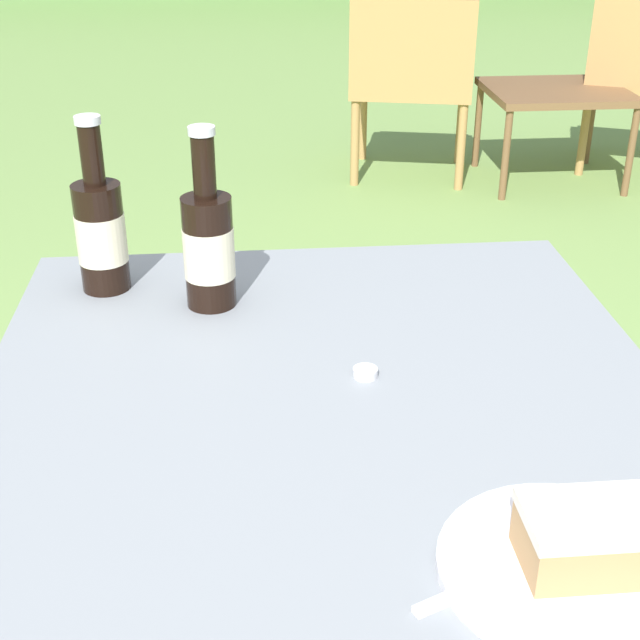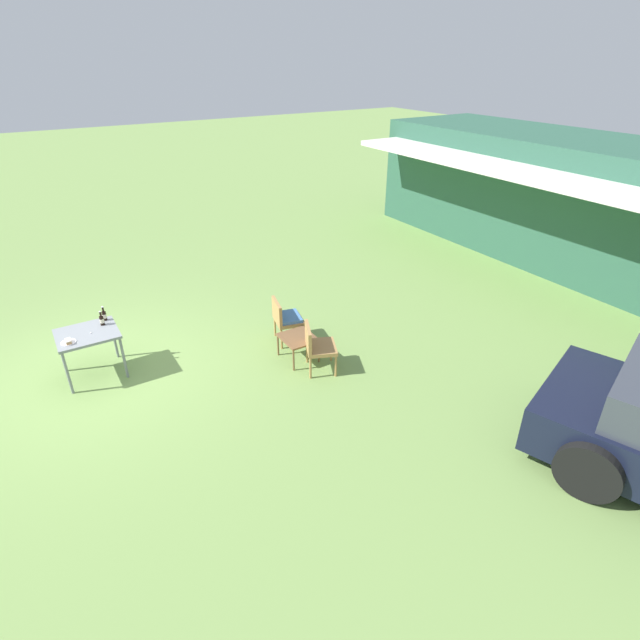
% 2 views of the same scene
% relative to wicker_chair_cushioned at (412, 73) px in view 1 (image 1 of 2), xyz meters
% --- Properties ---
extents(wicker_chair_cushioned, '(0.59, 0.55, 0.77)m').
position_rel_wicker_chair_cushioned_xyz_m(wicker_chair_cushioned, '(0.00, 0.00, 0.00)').
color(wicker_chair_cushioned, '#B2844C').
rests_on(wicker_chair_cushioned, ground_plane).
extents(garden_side_table, '(0.58, 0.51, 0.40)m').
position_rel_wicker_chair_cushioned_xyz_m(garden_side_table, '(0.60, -0.10, -0.09)').
color(garden_side_table, brown).
rests_on(garden_side_table, ground_plane).
extents(patio_table, '(0.75, 0.86, 0.74)m').
position_rel_wicker_chair_cushioned_xyz_m(patio_table, '(-0.65, -2.99, 0.21)').
color(patio_table, gray).
rests_on(patio_table, ground_plane).
extents(cake_on_plate, '(0.21, 0.21, 0.06)m').
position_rel_wicker_chair_cushioned_xyz_m(cake_on_plate, '(-0.47, -3.25, 0.30)').
color(cake_on_plate, white).
rests_on(cake_on_plate, patio_table).
extents(cola_bottle_near, '(0.06, 0.06, 0.23)m').
position_rel_wicker_chair_cushioned_xyz_m(cola_bottle_near, '(-0.78, -2.73, 0.36)').
color(cola_bottle_near, black).
rests_on(cola_bottle_near, patio_table).
extents(cola_bottle_far, '(0.06, 0.06, 0.23)m').
position_rel_wicker_chair_cushioned_xyz_m(cola_bottle_far, '(-0.92, -2.67, 0.36)').
color(cola_bottle_far, black).
rests_on(cola_bottle_far, patio_table).
extents(fork, '(0.15, 0.07, 0.01)m').
position_rel_wicker_chair_cushioned_xyz_m(fork, '(-0.54, -3.26, 0.29)').
color(fork, silver).
rests_on(fork, patio_table).
extents(loose_bottle_cap, '(0.03, 0.03, 0.01)m').
position_rel_wicker_chair_cushioned_xyz_m(loose_bottle_cap, '(-0.60, -2.93, 0.29)').
color(loose_bottle_cap, silver).
rests_on(loose_bottle_cap, patio_table).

